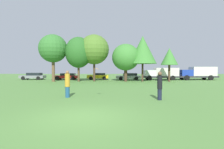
% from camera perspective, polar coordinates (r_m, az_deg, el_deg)
% --- Properties ---
extents(ground_plane, '(120.00, 120.00, 0.00)m').
position_cam_1_polar(ground_plane, '(7.40, -9.82, -13.67)').
color(ground_plane, '#54843D').
extents(person_thrower, '(0.35, 0.35, 1.86)m').
position_cam_1_polar(person_thrower, '(12.30, -14.57, -3.03)').
color(person_thrower, navy).
rests_on(person_thrower, ground).
extents(person_catcher, '(0.31, 0.31, 1.81)m').
position_cam_1_polar(person_catcher, '(11.32, 15.54, -3.46)').
color(person_catcher, '#191E33').
rests_on(person_catcher, ground).
extents(frisbee, '(0.28, 0.29, 0.11)m').
position_cam_1_polar(frisbee, '(11.33, -4.87, 1.88)').
color(frisbee, orange).
extents(tree_0, '(4.31, 4.31, 7.26)m').
position_cam_1_polar(tree_0, '(28.21, -18.95, 8.09)').
color(tree_0, brown).
rests_on(tree_0, ground).
extents(tree_1, '(4.07, 4.07, 6.93)m').
position_cam_1_polar(tree_1, '(27.43, -11.05, 7.15)').
color(tree_1, brown).
rests_on(tree_1, ground).
extents(tree_2, '(4.70, 4.70, 7.38)m').
position_cam_1_polar(tree_2, '(27.56, -5.94, 8.21)').
color(tree_2, '#473323').
rests_on(tree_2, ground).
extents(tree_3, '(4.27, 4.27, 5.88)m').
position_cam_1_polar(tree_3, '(27.10, 4.55, 5.68)').
color(tree_3, '#473323').
rests_on(tree_3, ground).
extents(tree_4, '(4.27, 4.27, 7.05)m').
position_cam_1_polar(tree_4, '(27.23, 10.12, 8.02)').
color(tree_4, '#473323').
rests_on(tree_4, ground).
extents(tree_5, '(2.59, 2.59, 5.18)m').
position_cam_1_polar(tree_5, '(27.98, 18.47, 5.61)').
color(tree_5, '#473323').
rests_on(tree_5, ground).
extents(parked_car_grey, '(4.39, 2.02, 1.26)m').
position_cam_1_polar(parked_car_grey, '(34.60, -24.64, -0.46)').
color(parked_car_grey, slate).
rests_on(parked_car_grey, ground).
extents(parked_car_red, '(4.50, 2.09, 1.18)m').
position_cam_1_polar(parked_car_red, '(32.25, -14.79, -0.54)').
color(parked_car_red, red).
rests_on(parked_car_red, ground).
extents(parked_car_yellow, '(3.88, 2.00, 1.22)m').
position_cam_1_polar(parked_car_yellow, '(31.34, -4.61, -0.55)').
color(parked_car_yellow, gold).
rests_on(parked_car_yellow, ground).
extents(parked_car_silver, '(4.44, 2.02, 1.21)m').
position_cam_1_polar(parked_car_silver, '(30.99, 5.51, -0.59)').
color(parked_car_silver, '#B2B2B7').
rests_on(parked_car_silver, ground).
extents(delivery_truck_white, '(6.52, 2.39, 2.15)m').
position_cam_1_polar(delivery_truck_white, '(32.05, 16.13, 0.39)').
color(delivery_truck_white, '#2D2D33').
rests_on(delivery_truck_white, ground).
extents(delivery_truck_blue, '(6.75, 2.60, 2.34)m').
position_cam_1_polar(delivery_truck_blue, '(34.47, 26.61, 0.53)').
color(delivery_truck_blue, '#2D2D33').
rests_on(delivery_truck_blue, ground).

